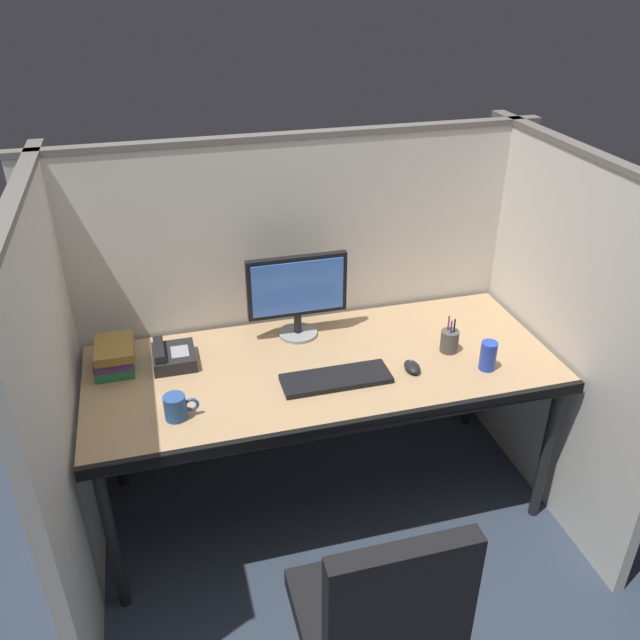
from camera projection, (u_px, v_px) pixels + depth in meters
The scene contains 13 objects.
ground_plane at pixel (342, 547), 2.79m from camera, with size 8.00×8.00×0.00m, color #2D3847.
cubicle_partition_rear at pixel (298, 304), 3.02m from camera, with size 2.21×0.06×1.57m.
cubicle_partition_left at pixel (62, 408), 2.34m from camera, with size 0.06×1.41×1.57m.
cubicle_partition_right at pixel (554, 333), 2.79m from camera, with size 0.06×1.41×1.57m.
desk at pixel (324, 376), 2.69m from camera, with size 1.90×0.80×0.74m.
monitor_center at pixel (297, 291), 2.77m from camera, with size 0.43×0.17×0.37m.
keyboard_main at pixel (336, 379), 2.57m from camera, with size 0.43×0.15×0.02m, color black.
computer_mouse at pixel (412, 367), 2.63m from camera, with size 0.06×0.10×0.04m.
book_stack at pixel (114, 356), 2.63m from camera, with size 0.16×0.22×0.11m.
pen_cup at pixel (449, 341), 2.74m from camera, with size 0.08×0.08×0.16m.
coffee_mug at pixel (176, 407), 2.35m from camera, with size 0.13×0.08×0.09m.
desk_phone at pixel (173, 356), 2.66m from camera, with size 0.17×0.19×0.09m.
soda_can at pixel (488, 356), 2.62m from camera, with size 0.07×0.07×0.12m, color #263FB2.
Camera 1 is at (-0.60, -1.86, 2.22)m, focal length 36.82 mm.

